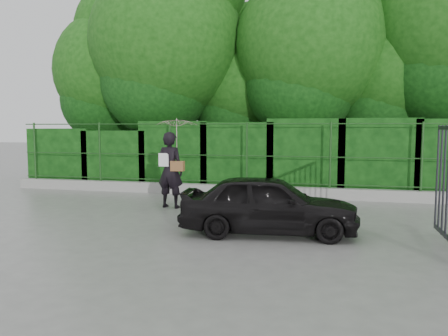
# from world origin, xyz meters

# --- Properties ---
(ground) EXTENTS (80.00, 80.00, 0.00)m
(ground) POSITION_xyz_m (0.00, 0.00, 0.00)
(ground) COLOR gray
(kerb) EXTENTS (14.00, 0.25, 0.30)m
(kerb) POSITION_xyz_m (0.00, 4.50, 0.15)
(kerb) COLOR #9E9E99
(kerb) RESTS_ON ground
(fence) EXTENTS (14.13, 0.06, 1.80)m
(fence) POSITION_xyz_m (0.22, 4.50, 1.20)
(fence) COLOR #1C4418
(fence) RESTS_ON kerb
(hedge) EXTENTS (14.20, 1.20, 2.21)m
(hedge) POSITION_xyz_m (0.22, 5.50, 1.05)
(hedge) COLOR black
(hedge) RESTS_ON ground
(trees) EXTENTS (17.10, 6.15, 8.08)m
(trees) POSITION_xyz_m (1.14, 7.74, 4.62)
(trees) COLOR black
(trees) RESTS_ON ground
(woman) EXTENTS (1.01, 1.01, 2.19)m
(woman) POSITION_xyz_m (-0.98, 2.33, 1.43)
(woman) COLOR black
(woman) RESTS_ON ground
(car) EXTENTS (3.35, 1.60, 1.11)m
(car) POSITION_xyz_m (1.61, 0.26, 0.55)
(car) COLOR black
(car) RESTS_ON ground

